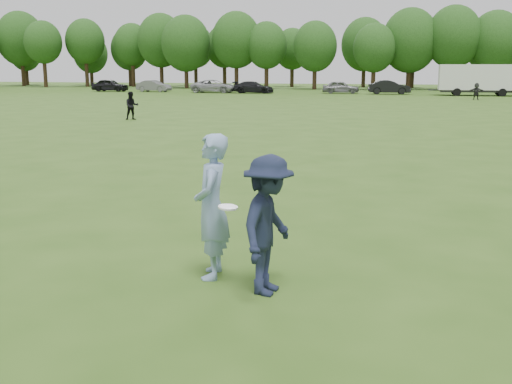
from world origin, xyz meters
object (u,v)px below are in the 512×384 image
at_px(car_a, 110,85).
at_px(car_b, 154,86).
at_px(car_c, 214,86).
at_px(thrower, 212,207).
at_px(player_far_d, 476,91).
at_px(car_e, 341,87).
at_px(player_far_a, 132,106).
at_px(car_d, 254,87).
at_px(cargo_trailer, 479,78).
at_px(car_f, 389,87).
at_px(defender, 268,225).

xyz_separation_m(car_a, car_b, (5.63, 0.25, -0.07)).
bearing_deg(car_c, thrower, -162.09).
height_order(thrower, player_far_d, thrower).
height_order(player_far_d, car_a, player_far_d).
bearing_deg(thrower, player_far_d, 158.57).
xyz_separation_m(car_c, car_e, (14.52, 1.14, -0.03)).
bearing_deg(player_far_a, car_c, 68.52).
distance_m(thrower, car_d, 60.77).
height_order(car_d, cargo_trailer, cargo_trailer).
bearing_deg(player_far_d, car_f, 126.65).
height_order(thrower, car_c, thrower).
height_order(defender, cargo_trailer, cargo_trailer).
distance_m(car_d, car_f, 15.09).
relative_size(player_far_d, car_c, 0.29).
xyz_separation_m(player_far_d, car_f, (-7.92, 9.93, -0.01)).
bearing_deg(car_a, car_c, -92.95).
bearing_deg(car_b, car_d, -87.97).
xyz_separation_m(car_a, car_c, (13.44, -0.53, -0.01)).
xyz_separation_m(car_b, car_e, (22.34, 0.36, 0.02)).
bearing_deg(car_a, player_far_a, -152.23).
bearing_deg(car_d, defender, -165.38).
relative_size(car_c, car_f, 1.16).
distance_m(car_d, cargo_trailer, 24.17).
bearing_deg(player_far_d, car_d, 156.95).
relative_size(player_far_d, car_b, 0.37).
xyz_separation_m(player_far_a, cargo_trailer, (22.69, 35.09, 0.98)).
bearing_deg(thrower, car_e, 172.76).
bearing_deg(car_c, player_far_d, -107.72).
height_order(thrower, car_f, thrower).
height_order(thrower, defender, thrower).
relative_size(player_far_d, car_f, 0.33).
bearing_deg(car_b, defender, -148.67).
height_order(player_far_d, car_d, player_far_d).
bearing_deg(car_c, cargo_trailer, -90.72).
bearing_deg(car_d, car_a, 88.07).
xyz_separation_m(defender, car_b, (-27.20, 60.79, -0.24)).
xyz_separation_m(thrower, defender, (0.91, -0.44, -0.10)).
bearing_deg(car_e, player_far_a, 161.22).
height_order(car_a, car_e, car_a).
bearing_deg(car_d, player_far_a, -176.78).
bearing_deg(car_c, player_far_a, -169.44).
distance_m(player_far_d, cargo_trailer, 8.67).
bearing_deg(car_f, car_e, 77.69).
height_order(car_b, car_d, car_b).
bearing_deg(player_far_a, car_b, 79.65).
xyz_separation_m(defender, car_c, (-19.38, 60.01, -0.19)).
xyz_separation_m(thrower, cargo_trailer, (10.45, 58.87, 0.75)).
xyz_separation_m(thrower, car_f, (1.37, 60.27, -0.27)).
relative_size(defender, car_c, 0.35).
relative_size(defender, car_e, 0.45).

